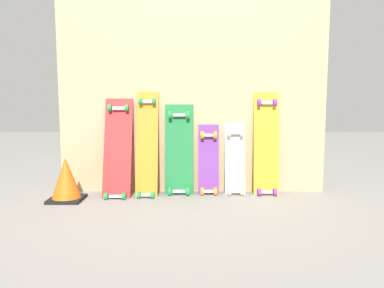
% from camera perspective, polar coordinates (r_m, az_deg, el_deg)
% --- Properties ---
extents(ground_plane, '(12.00, 12.00, 0.00)m').
position_cam_1_polar(ground_plane, '(3.20, 0.01, -7.37)').
color(ground_plane, gray).
extents(plywood_wall_panel, '(2.23, 0.04, 1.65)m').
position_cam_1_polar(plywood_wall_panel, '(3.18, 0.02, 7.57)').
color(plywood_wall_panel, tan).
rests_on(plywood_wall_panel, ground).
extents(skateboard_red, '(0.23, 0.30, 0.86)m').
position_cam_1_polar(skateboard_red, '(3.11, -11.17, -1.19)').
color(skateboard_red, '#B22626').
rests_on(skateboard_red, ground).
extents(skateboard_orange, '(0.18, 0.27, 0.92)m').
position_cam_1_polar(skateboard_orange, '(3.09, -6.81, -0.60)').
color(skateboard_orange, orange).
rests_on(skateboard_orange, ground).
extents(skateboard_green, '(0.24, 0.18, 0.80)m').
position_cam_1_polar(skateboard_green, '(3.12, -1.95, -1.37)').
color(skateboard_green, '#1E7238').
rests_on(skateboard_green, ground).
extents(skateboard_purple, '(0.17, 0.17, 0.64)m').
position_cam_1_polar(skateboard_purple, '(3.14, 2.52, -2.90)').
color(skateboard_purple, '#6B338C').
rests_on(skateboard_purple, ground).
extents(skateboard_white, '(0.17, 0.18, 0.65)m').
position_cam_1_polar(skateboard_white, '(3.14, 6.51, -2.71)').
color(skateboard_white, silver).
rests_on(skateboard_white, ground).
extents(skateboard_yellow, '(0.21, 0.18, 0.91)m').
position_cam_1_polar(skateboard_yellow, '(3.17, 11.16, -0.50)').
color(skateboard_yellow, gold).
rests_on(skateboard_yellow, ground).
extents(traffic_cone, '(0.25, 0.25, 0.34)m').
position_cam_1_polar(traffic_cone, '(3.08, -18.49, -5.10)').
color(traffic_cone, black).
rests_on(traffic_cone, ground).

